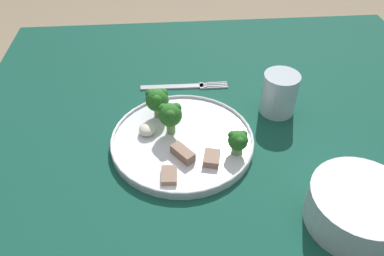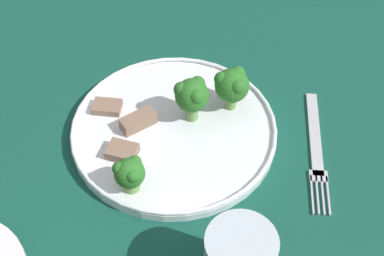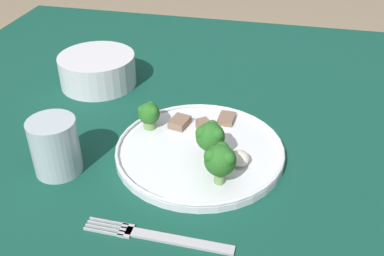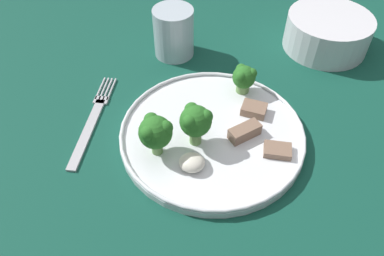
# 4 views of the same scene
# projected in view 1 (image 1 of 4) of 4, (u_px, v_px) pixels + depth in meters

# --- Properties ---
(table) EXTENTS (1.20, 1.12, 0.73)m
(table) POSITION_uv_depth(u_px,v_px,m) (234.00, 190.00, 0.77)
(table) COLOR #114738
(table) RESTS_ON ground_plane
(dinner_plate) EXTENTS (0.28, 0.28, 0.02)m
(dinner_plate) POSITION_uv_depth(u_px,v_px,m) (182.00, 140.00, 0.74)
(dinner_plate) COLOR white
(dinner_plate) RESTS_ON table
(fork) EXTENTS (0.02, 0.21, 0.00)m
(fork) POSITION_uv_depth(u_px,v_px,m) (184.00, 86.00, 0.89)
(fork) COLOR #B2B2B7
(fork) RESTS_ON table
(cream_bowl) EXTENTS (0.16, 0.16, 0.07)m
(cream_bowl) POSITION_uv_depth(u_px,v_px,m) (358.00, 208.00, 0.59)
(cream_bowl) COLOR silver
(cream_bowl) RESTS_ON table
(drinking_glass) EXTENTS (0.08, 0.08, 0.09)m
(drinking_glass) POSITION_uv_depth(u_px,v_px,m) (279.00, 95.00, 0.80)
(drinking_glass) COLOR #B2C1CC
(drinking_glass) RESTS_ON table
(broccoli_floret_near_rim_left) EXTENTS (0.05, 0.05, 0.07)m
(broccoli_floret_near_rim_left) POSITION_uv_depth(u_px,v_px,m) (157.00, 100.00, 0.77)
(broccoli_floret_near_rim_left) COLOR #709E56
(broccoli_floret_near_rim_left) RESTS_ON dinner_plate
(broccoli_floret_center_left) EXTENTS (0.05, 0.05, 0.07)m
(broccoli_floret_center_left) POSITION_uv_depth(u_px,v_px,m) (170.00, 115.00, 0.73)
(broccoli_floret_center_left) COLOR #709E56
(broccoli_floret_center_left) RESTS_ON dinner_plate
(broccoli_floret_back_left) EXTENTS (0.04, 0.04, 0.05)m
(broccoli_floret_back_left) POSITION_uv_depth(u_px,v_px,m) (238.00, 141.00, 0.69)
(broccoli_floret_back_left) COLOR #709E56
(broccoli_floret_back_left) RESTS_ON dinner_plate
(meat_slice_front_slice) EXTENTS (0.04, 0.03, 0.01)m
(meat_slice_front_slice) POSITION_uv_depth(u_px,v_px,m) (169.00, 175.00, 0.66)
(meat_slice_front_slice) COLOR #846651
(meat_slice_front_slice) RESTS_ON dinner_plate
(meat_slice_middle_slice) EXTENTS (0.04, 0.04, 0.01)m
(meat_slice_middle_slice) POSITION_uv_depth(u_px,v_px,m) (212.00, 158.00, 0.69)
(meat_slice_middle_slice) COLOR #846651
(meat_slice_middle_slice) RESTS_ON dinner_plate
(meat_slice_rear_slice) EXTENTS (0.05, 0.05, 0.02)m
(meat_slice_rear_slice) POSITION_uv_depth(u_px,v_px,m) (183.00, 153.00, 0.70)
(meat_slice_rear_slice) COLOR #846651
(meat_slice_rear_slice) RESTS_ON dinner_plate
(sauce_dollop) EXTENTS (0.04, 0.03, 0.02)m
(sauce_dollop) POSITION_uv_depth(u_px,v_px,m) (147.00, 129.00, 0.75)
(sauce_dollop) COLOR silver
(sauce_dollop) RESTS_ON dinner_plate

